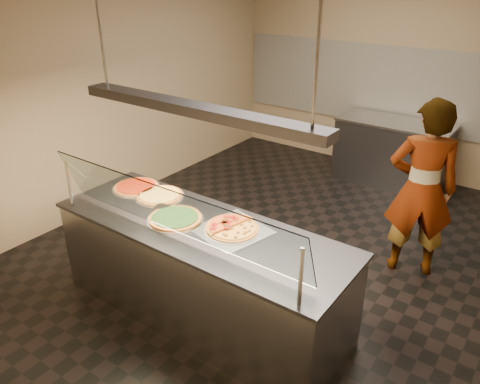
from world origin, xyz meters
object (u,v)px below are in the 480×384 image
Objects in this scene: perforated_tray at (233,230)px; half_pizza_pepperoni at (223,223)px; serving_counter at (201,271)px; half_pizza_sausage at (243,231)px; pizza_tomato at (136,187)px; prep_table at (391,151)px; pizza_spinach at (175,218)px; pizza_spatula at (161,202)px; worker at (421,190)px; pizza_cheese at (160,195)px; sneeze_guard at (169,211)px; heat_lamp_housing at (194,109)px.

half_pizza_pepperoni reaches higher than perforated_tray.
serving_counter is 5.68× the size of half_pizza_sausage.
pizza_tomato is at bearing 168.06° from serving_counter.
pizza_spinach is at bearing -97.88° from prep_table.
worker is (1.86, 1.76, -0.03)m from pizza_spatula.
pizza_spatula is at bearing 157.14° from pizza_spinach.
half_pizza_pepperoni reaches higher than pizza_spatula.
pizza_cheese is at bearing 173.01° from half_pizza_pepperoni.
worker reaches higher than perforated_tray.
pizza_spatula is (-0.82, -0.02, 0.02)m from perforated_tray.
prep_table is (1.32, 3.75, -0.48)m from pizza_tomato.
pizza_cheese is 3.91m from prep_table.
sneeze_guard reaches higher than pizza_cheese.
pizza_spinach is at bearing -29.83° from pizza_cheese.
heat_lamp_housing is (-0.27, -0.11, 1.01)m from perforated_tray.
worker reaches higher than half_pizza_sausage.
perforated_tray is 1.28m from pizza_tomato.
half_pizza_sausage is 0.21× the size of heat_lamp_housing.
perforated_tray is 3.89m from prep_table.
sneeze_guard reaches higher than half_pizza_sausage.
perforated_tray is 0.11m from half_pizza_pepperoni.
sneeze_guard is 0.75m from pizza_spatula.
serving_counter is at bearing 31.50° from worker.
pizza_spinach is at bearing -22.86° from pizza_spatula.
pizza_tomato is at bearing -109.34° from prep_table.
serving_counter is at bearing 90.00° from sneeze_guard.
half_pizza_pepperoni reaches higher than serving_counter.
pizza_spatula is 4.00m from prep_table.
heat_lamp_housing is (-0.16, -0.11, 0.99)m from half_pizza_pepperoni.
pizza_cheese is 0.29× the size of prep_table.
pizza_spatula is at bearing -42.96° from pizza_cheese.
pizza_spinach is 1.07× the size of pizza_cheese.
prep_table is at bearing 91.02° from half_pizza_sausage.
pizza_cheese is 1.94× the size of pizza_spatula.
worker is at bearing 56.72° from half_pizza_pepperoni.
pizza_spatula is (-0.30, 0.13, 0.01)m from pizza_spinach.
perforated_tray is 0.11m from half_pizza_sausage.
half_pizza_pepperoni is at bearing 70.20° from sneeze_guard.
pizza_spatula is at bearing -178.64° from half_pizza_pepperoni.
pizza_spinach is 0.27× the size of worker.
pizza_spinach is at bearing -17.98° from pizza_tomato.
pizza_cheese is at bearing 150.17° from pizza_spinach.
worker reaches higher than sneeze_guard.
half_pizza_pepperoni is at bearing 19.50° from pizza_spinach.
perforated_tray is 0.95m from pizza_cheese.
worker is (1.14, 1.74, -0.03)m from half_pizza_pepperoni.
half_pizza_pepperoni is 2.09m from worker.
pizza_tomato is (-1.01, 0.56, -0.28)m from sneeze_guard.
heat_lamp_housing is at bearing -17.49° from pizza_cheese.
pizza_spinach is at bearing -160.50° from half_pizza_pepperoni.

